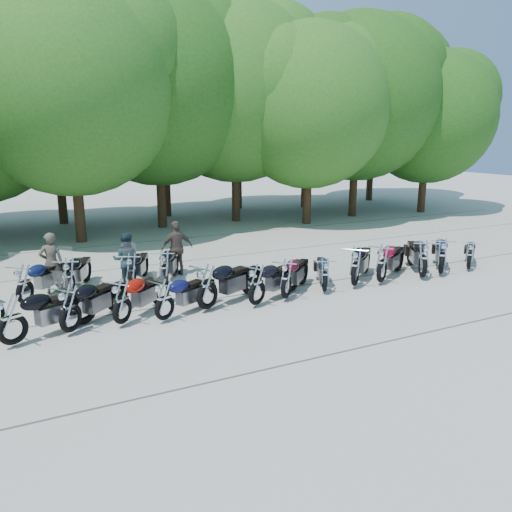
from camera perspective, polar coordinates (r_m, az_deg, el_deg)
name	(u,v)px	position (r m, az deg, el deg)	size (l,w,h in m)	color
ground	(281,308)	(13.37, 2.87, -5.95)	(90.00, 90.00, 0.00)	#9C988D
tree_3	(69,88)	(22.44, -20.60, 17.54)	(8.70, 8.70, 10.67)	#3A2614
tree_4	(156,88)	(25.07, -11.31, 18.34)	(9.13, 9.13, 11.20)	#3A2614
tree_5	(235,92)	(26.56, -2.42, 18.17)	(9.04, 9.04, 11.10)	#3A2614
tree_6	(309,107)	(25.79, 6.10, 16.55)	(8.00, 8.00, 9.82)	#3A2614
tree_7	(357,99)	(28.70, 11.51, 17.22)	(8.79, 8.79, 10.79)	#3A2614
tree_8	(428,117)	(31.26, 19.06, 14.77)	(7.53, 7.53, 9.25)	#3A2614
tree_11	(54,114)	(27.52, -22.08, 14.82)	(7.56, 7.56, 9.28)	#3A2614
tree_12	(163,111)	(28.61, -10.55, 15.94)	(7.88, 7.88, 9.67)	#3A2614
tree_13	(238,108)	(31.26, -2.11, 16.51)	(8.31, 8.31, 10.20)	#3A2614
tree_14	(306,112)	(31.92, 5.77, 16.02)	(8.02, 8.02, 9.84)	#3A2614
tree_15	(374,96)	(36.19, 13.37, 17.35)	(9.67, 9.67, 11.86)	#3A2614
motorcycle_1	(11,318)	(11.97, -26.16, -6.38)	(0.72, 2.38, 1.35)	black
motorcycle_2	(70,307)	(12.20, -20.52, -5.51)	(0.71, 2.34, 1.32)	black
motorcycle_3	(122,300)	(12.35, -15.11, -4.89)	(0.71, 2.33, 1.32)	#9D0E05
motorcycle_4	(164,299)	(12.39, -10.44, -4.80)	(0.66, 2.16, 1.22)	#0D0F3C
motorcycle_5	(207,285)	(12.94, -5.60, -3.37)	(0.76, 2.51, 1.42)	black
motorcycle_6	(257,283)	(13.23, 0.11, -3.14)	(0.71, 2.34, 1.32)	black
motorcycle_7	(286,278)	(13.77, 3.49, -2.48)	(0.71, 2.34, 1.32)	#3C0815
motorcycle_8	(325,274)	(14.53, 7.87, -2.04)	(0.63, 2.07, 1.17)	#0E1D3E
motorcycle_9	(356,265)	(15.17, 11.32, -1.00)	(0.77, 2.52, 1.43)	black
motorcycle_10	(382,262)	(15.71, 14.24, -0.69)	(0.76, 2.49, 1.41)	maroon
motorcycle_11	(423,258)	(16.63, 18.59, -0.17)	(0.77, 2.53, 1.43)	black
motorcycle_12	(442,255)	(17.27, 20.49, 0.12)	(0.75, 2.47, 1.39)	#0D0F3A
motorcycle_13	(470,254)	(18.25, 23.25, 0.16)	(0.62, 2.03, 1.15)	black
motorcycle_14	(24,283)	(14.71, -24.99, -2.80)	(0.69, 2.27, 1.28)	#0E173F
motorcycle_15	(69,276)	(14.88, -20.56, -2.15)	(0.70, 2.31, 1.31)	black
motorcycle_16	(132,270)	(15.05, -14.04, -1.57)	(0.69, 2.26, 1.28)	black
motorcycle_17	(164,267)	(15.05, -10.44, -1.27)	(0.72, 2.35, 1.33)	black
rider_0	(51,263)	(15.56, -22.34, -0.72)	(0.65, 0.43, 1.79)	#4E4538
rider_1	(126,260)	(15.49, -14.60, -0.43)	(0.81, 0.63, 1.66)	#1A2F37
rider_2	(177,248)	(16.41, -9.01, 0.89)	(1.06, 0.44, 1.81)	#4D4037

